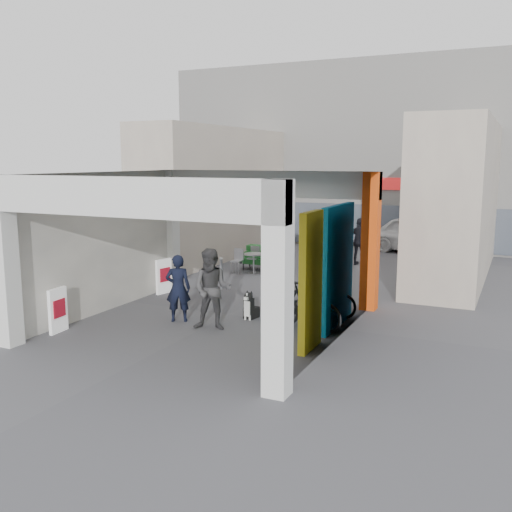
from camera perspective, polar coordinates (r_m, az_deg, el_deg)
The scene contains 21 objects.
ground at distance 14.22m, azimuth -2.73°, elevation -5.87°, with size 90.00×90.00×0.00m, color #4F4F53.
arcade_canopy at distance 12.82m, azimuth -2.39°, elevation 2.92°, with size 6.40×6.45×6.40m.
far_building at distance 26.88m, azimuth 11.47°, elevation 9.85°, with size 18.00×4.08×8.00m.
plaza_bldg_left at distance 22.48m, azimuth -4.01°, elevation 6.29°, with size 2.00×9.00×5.00m, color beige.
plaza_bldg_right at distance 19.74m, azimuth 19.57°, elevation 5.31°, with size 2.00×9.00×5.00m, color beige.
bollard_left at distance 16.90m, azimuth -3.50°, elevation -1.78°, with size 0.09×0.09×0.92m, color gray.
bollard_center at distance 16.31m, azimuth 1.30°, elevation -2.21°, with size 0.09×0.09×0.90m, color gray.
bollard_right at distance 15.55m, azimuth 5.99°, elevation -2.76°, with size 0.09×0.09×0.95m, color gray.
advert_board_near at distance 13.41m, azimuth -19.19°, elevation -5.13°, with size 0.14×0.55×1.00m.
advert_board_far at distance 16.52m, azimuth -9.19°, elevation -1.99°, with size 0.20×0.55×1.00m.
cafe_set at distance 19.48m, azimuth -0.19°, elevation -0.75°, with size 1.36×1.09×0.82m.
produce_stand at distance 19.89m, azimuth 0.39°, elevation -0.42°, with size 1.25×0.68×0.82m.
crate_stack at distance 21.23m, azimuth 7.56°, elevation 0.00°, with size 0.54×0.48×0.56m.
border_collie at distance 13.77m, azimuth -0.62°, elevation -5.16°, with size 0.26×0.51×0.71m.
man_with_dog at distance 13.57m, azimuth -7.79°, elevation -3.20°, with size 0.59×0.38×1.61m, color black.
man_back_turned at distance 12.82m, azimuth -4.41°, elevation -3.35°, with size 0.90×0.70×1.85m, color #3C3C3E.
man_elderly at distance 15.30m, azimuth 7.40°, elevation -1.70°, with size 0.80×0.52×1.63m, color #6280BF.
man_crates at distance 20.97m, azimuth 10.34°, elevation 1.41°, with size 1.01×0.42×1.72m, color black.
bicycle_front at distance 14.01m, azimuth 6.35°, elevation -4.13°, with size 0.64×1.83×0.96m, color black.
bicycle_rear at distance 12.93m, azimuth 5.10°, elevation -5.03°, with size 0.50×1.78×1.07m, color black.
white_van at distance 24.08m, azimuth 16.22°, elevation 2.00°, with size 1.80×4.47×1.52m, color white.
Camera 1 is at (6.42, -12.11, 3.79)m, focal length 40.00 mm.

